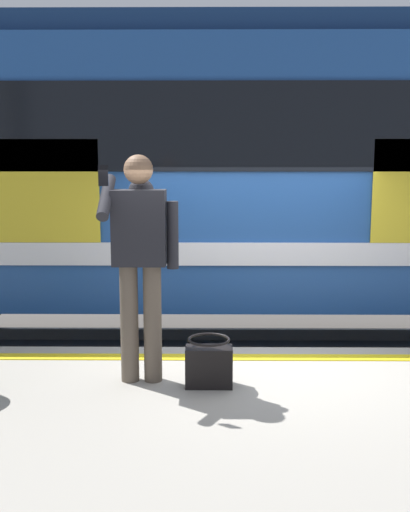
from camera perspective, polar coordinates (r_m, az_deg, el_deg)
ground_plane at (r=5.94m, az=4.96°, el=-16.59°), size 25.06×25.06×0.00m
safety_line at (r=5.33m, az=5.34°, el=-9.56°), size 14.37×0.16×0.01m
track_rail_near at (r=7.42m, az=3.99°, el=-10.56°), size 19.06×0.08×0.16m
track_rail_far at (r=8.78m, az=3.43°, el=-7.42°), size 19.06×0.08×0.16m
train_carriage at (r=7.69m, az=2.46°, el=8.56°), size 11.42×3.02×3.93m
passenger at (r=4.57m, az=-6.19°, el=0.64°), size 0.57×0.55×1.75m
handbag at (r=4.63m, az=0.37°, el=-10.22°), size 0.36×0.32×0.38m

